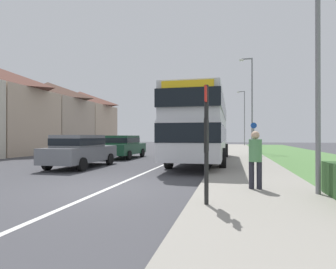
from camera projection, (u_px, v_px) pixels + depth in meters
The scene contains 13 objects.
ground_plane at pixel (108, 189), 8.08m from camera, with size 120.00×120.00×0.00m, color #424247.
lane_marking_centre at pixel (169, 163), 15.88m from camera, with size 0.14×60.00×0.01m, color silver.
pavement_near_side at pixel (247, 167), 12.99m from camera, with size 3.20×68.00×0.12m, color gray.
double_decker_bus at pixel (202, 125), 15.68m from camera, with size 2.80×10.92×3.70m.
parked_car_grey at pixel (80, 149), 13.48m from camera, with size 1.93×4.50×1.58m.
parked_car_dark_green at pixel (124, 146), 19.05m from camera, with size 1.93×4.39×1.56m.
pedestrian_at_stop at pixel (255, 157), 7.41m from camera, with size 0.34×0.34×1.67m.
bus_stop_sign at pixel (206, 136), 5.76m from camera, with size 0.09×0.52×2.60m.
cycle_route_sign at pixel (254, 137), 20.38m from camera, with size 0.44×0.08×2.52m.
street_lamp_near at pixel (313, 10), 6.82m from camera, with size 1.14×0.20×8.16m.
street_lamp_mid at pixel (251, 99), 24.48m from camera, with size 1.14×0.20×8.43m.
street_lamp_far at pixel (244, 115), 41.71m from camera, with size 1.14×0.20×8.27m.
house_terrace_far_side at pixel (26, 114), 25.81m from camera, with size 7.54×24.97×7.15m.
Camera 1 is at (3.51, -7.50, 1.54)m, focal length 29.61 mm.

